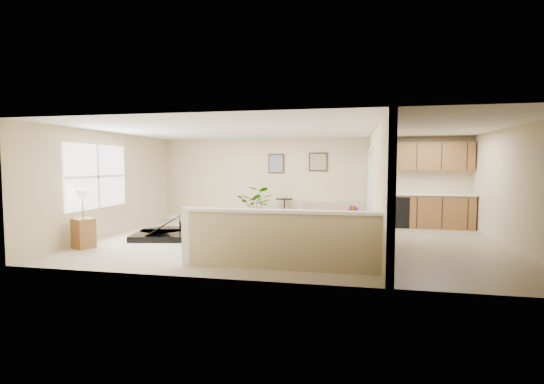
% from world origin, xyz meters
% --- Properties ---
extents(floor, '(9.00, 9.00, 0.00)m').
position_xyz_m(floor, '(0.00, 0.00, 0.00)').
color(floor, '#C6B59A').
rests_on(floor, ground).
extents(back_wall, '(9.00, 0.04, 2.50)m').
position_xyz_m(back_wall, '(0.00, 3.00, 1.25)').
color(back_wall, '#CEB88C').
rests_on(back_wall, floor).
extents(front_wall, '(9.00, 0.04, 2.50)m').
position_xyz_m(front_wall, '(0.00, -3.00, 1.25)').
color(front_wall, '#CEB88C').
rests_on(front_wall, floor).
extents(left_wall, '(0.04, 6.00, 2.50)m').
position_xyz_m(left_wall, '(-4.50, 0.00, 1.25)').
color(left_wall, '#CEB88C').
rests_on(left_wall, floor).
extents(right_wall, '(0.04, 6.00, 2.50)m').
position_xyz_m(right_wall, '(4.50, 0.00, 1.25)').
color(right_wall, '#CEB88C').
rests_on(right_wall, floor).
extents(ceiling, '(9.00, 6.00, 0.04)m').
position_xyz_m(ceiling, '(0.00, 0.00, 2.50)').
color(ceiling, silver).
rests_on(ceiling, back_wall).
extents(kitchen_vinyl, '(2.70, 6.00, 0.01)m').
position_xyz_m(kitchen_vinyl, '(3.15, 0.00, 0.00)').
color(kitchen_vinyl, gray).
rests_on(kitchen_vinyl, floor).
extents(interior_partition, '(0.18, 5.99, 2.50)m').
position_xyz_m(interior_partition, '(1.80, 0.25, 1.22)').
color(interior_partition, '#CEB88C').
rests_on(interior_partition, floor).
extents(pony_half_wall, '(3.42, 0.22, 1.00)m').
position_xyz_m(pony_half_wall, '(0.08, -2.30, 0.52)').
color(pony_half_wall, '#CEB88C').
rests_on(pony_half_wall, floor).
extents(left_window, '(0.05, 2.15, 1.45)m').
position_xyz_m(left_window, '(-4.49, -0.50, 1.45)').
color(left_window, white).
rests_on(left_window, left_wall).
extents(wall_art_left, '(0.48, 0.04, 0.58)m').
position_xyz_m(wall_art_left, '(-0.95, 2.97, 1.75)').
color(wall_art_left, '#3E2816').
rests_on(wall_art_left, back_wall).
extents(wall_mirror, '(0.55, 0.04, 0.55)m').
position_xyz_m(wall_mirror, '(0.30, 2.97, 1.80)').
color(wall_mirror, '#3E2816').
rests_on(wall_mirror, back_wall).
extents(kitchen_cabinets, '(2.36, 0.65, 2.33)m').
position_xyz_m(kitchen_cabinets, '(3.19, 2.73, 0.87)').
color(kitchen_cabinets, brown).
rests_on(kitchen_cabinets, floor).
extents(piano, '(1.67, 1.69, 1.21)m').
position_xyz_m(piano, '(-3.08, -0.05, 0.51)').
color(piano, black).
rests_on(piano, floor).
extents(piano_bench, '(0.40, 0.69, 0.44)m').
position_xyz_m(piano_bench, '(-1.61, -0.09, 0.22)').
color(piano_bench, black).
rests_on(piano_bench, floor).
extents(loveseat, '(1.57, 1.07, 0.81)m').
position_xyz_m(loveseat, '(0.51, 2.67, 0.31)').
color(loveseat, tan).
rests_on(loveseat, floor).
extents(accent_table, '(0.51, 0.51, 0.74)m').
position_xyz_m(accent_table, '(-0.65, 2.65, 0.47)').
color(accent_table, black).
rests_on(accent_table, floor).
extents(palm_plant, '(1.05, 0.93, 1.12)m').
position_xyz_m(palm_plant, '(-1.35, 2.16, 0.55)').
color(palm_plant, black).
rests_on(palm_plant, floor).
extents(small_plant, '(0.41, 0.41, 0.61)m').
position_xyz_m(small_plant, '(1.30, 2.13, 0.26)').
color(small_plant, black).
rests_on(small_plant, floor).
extents(lamp_stand, '(0.47, 0.47, 1.22)m').
position_xyz_m(lamp_stand, '(-4.15, -1.46, 0.51)').
color(lamp_stand, brown).
rests_on(lamp_stand, floor).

